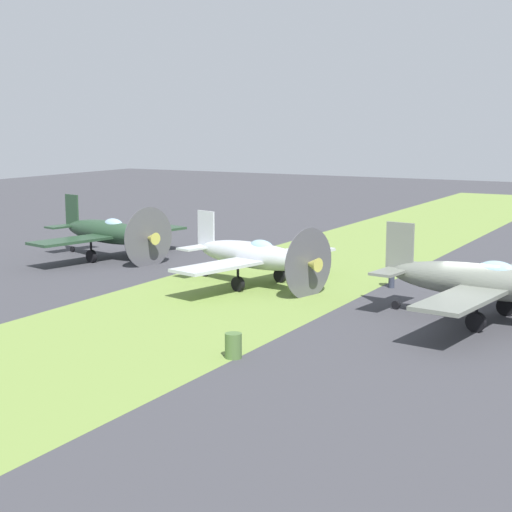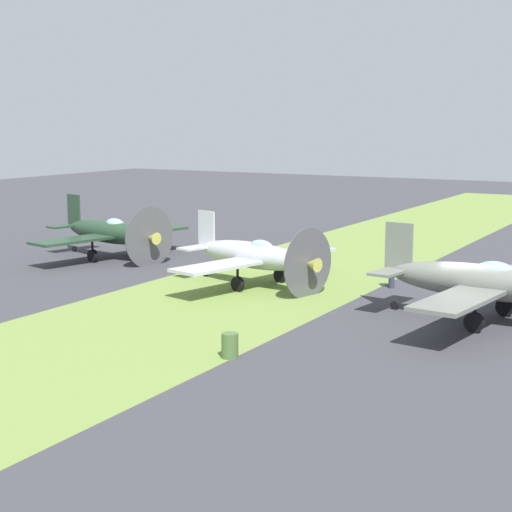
{
  "view_description": "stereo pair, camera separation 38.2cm",
  "coord_description": "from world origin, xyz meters",
  "px_view_note": "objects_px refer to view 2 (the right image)",
  "views": [
    {
      "loc": [
        34.45,
        8.42,
        8.31
      ],
      "look_at": [
        -1.63,
        -11.53,
        1.47
      ],
      "focal_mm": 57.68,
      "sensor_mm": 36.0,
      "label": 1
    },
    {
      "loc": [
        34.27,
        8.75,
        8.31
      ],
      "look_at": [
        -1.63,
        -11.53,
        1.47
      ],
      "focal_mm": 57.68,
      "sensor_mm": 36.0,
      "label": 2
    }
  ],
  "objects_px": {
    "airplane_lead": "(482,282)",
    "ground_crew_chief": "(392,270)",
    "fuel_drum": "(230,346)",
    "airplane_trail": "(110,232)",
    "airplane_wingman": "(254,255)"
  },
  "relations": [
    {
      "from": "airplane_lead",
      "to": "ground_crew_chief",
      "type": "distance_m",
      "value": 7.59
    },
    {
      "from": "fuel_drum",
      "to": "ground_crew_chief",
      "type": "bearing_deg",
      "value": 177.34
    },
    {
      "from": "airplane_trail",
      "to": "airplane_lead",
      "type": "bearing_deg",
      "value": 90.87
    },
    {
      "from": "airplane_lead",
      "to": "airplane_wingman",
      "type": "bearing_deg",
      "value": -92.21
    },
    {
      "from": "airplane_wingman",
      "to": "fuel_drum",
      "type": "height_order",
      "value": "airplane_wingman"
    },
    {
      "from": "airplane_lead",
      "to": "airplane_trail",
      "type": "height_order",
      "value": "airplane_lead"
    },
    {
      "from": "airplane_wingman",
      "to": "fuel_drum",
      "type": "distance_m",
      "value": 12.89
    },
    {
      "from": "airplane_lead",
      "to": "fuel_drum",
      "type": "relative_size",
      "value": 12.77
    },
    {
      "from": "airplane_lead",
      "to": "ground_crew_chief",
      "type": "bearing_deg",
      "value": -123.4
    },
    {
      "from": "airplane_trail",
      "to": "fuel_drum",
      "type": "bearing_deg",
      "value": 62.79
    },
    {
      "from": "airplane_lead",
      "to": "airplane_wingman",
      "type": "distance_m",
      "value": 12.14
    },
    {
      "from": "airplane_wingman",
      "to": "ground_crew_chief",
      "type": "relative_size",
      "value": 6.06
    },
    {
      "from": "airplane_lead",
      "to": "fuel_drum",
      "type": "xyz_separation_m",
      "value": [
        9.54,
        -6.39,
        -1.25
      ]
    },
    {
      "from": "airplane_lead",
      "to": "fuel_drum",
      "type": "bearing_deg",
      "value": -26.42
    },
    {
      "from": "airplane_trail",
      "to": "ground_crew_chief",
      "type": "xyz_separation_m",
      "value": [
        0.1,
        18.01,
        -0.7
      ]
    }
  ]
}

